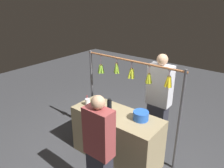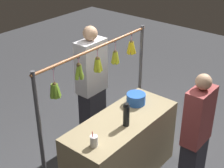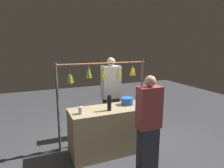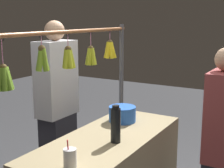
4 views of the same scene
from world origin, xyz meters
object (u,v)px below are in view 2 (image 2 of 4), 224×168
(blue_bucket, at_px, (136,99))
(drink_cup, at_px, (94,141))
(water_bottle, at_px, (126,115))
(vendor_person, at_px, (92,88))
(customer_person, at_px, (196,139))

(blue_bucket, height_order, drink_cup, drink_cup)
(water_bottle, bearing_deg, vendor_person, -114.30)
(customer_person, bearing_deg, drink_cup, -38.33)
(vendor_person, bearing_deg, water_bottle, 65.70)
(water_bottle, xyz_separation_m, vendor_person, (-0.41, -0.90, -0.14))
(drink_cup, bearing_deg, customer_person, 141.67)
(water_bottle, bearing_deg, drink_cup, -3.20)
(blue_bucket, height_order, vendor_person, vendor_person)
(water_bottle, relative_size, blue_bucket, 1.18)
(vendor_person, bearing_deg, blue_bucket, 94.57)
(water_bottle, relative_size, drink_cup, 1.53)
(customer_person, bearing_deg, vendor_person, -90.67)
(blue_bucket, bearing_deg, vendor_person, -85.43)
(water_bottle, distance_m, vendor_person, 1.00)
(drink_cup, distance_m, customer_person, 1.16)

